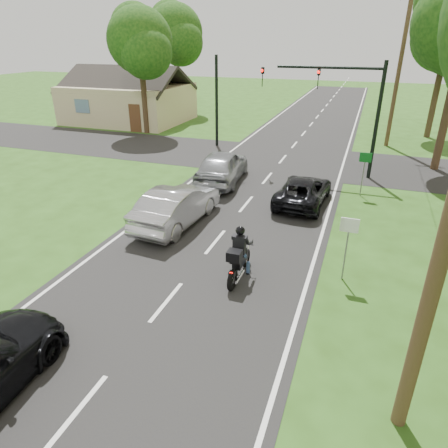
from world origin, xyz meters
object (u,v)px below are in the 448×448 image
at_px(silver_sedan, 177,206).
at_px(sign_white, 348,234).
at_px(utility_pole_far, 399,70).
at_px(traffic_signal, 343,98).
at_px(dark_suv, 303,191).
at_px(silver_suv, 222,166).
at_px(motorcycle_rider, 239,259).
at_px(sign_green, 365,164).

xyz_separation_m(silver_sedan, sign_white, (6.74, -2.02, 0.79)).
bearing_deg(sign_white, silver_sedan, 163.33).
bearing_deg(sign_white, utility_pole_far, 85.49).
bearing_deg(traffic_signal, dark_suv, -100.32).
xyz_separation_m(silver_sedan, silver_suv, (-0.07, 5.60, 0.07)).
relative_size(utility_pole_far, sign_white, 4.71).
distance_m(motorcycle_rider, silver_sedan, 4.75).
bearing_deg(utility_pole_far, sign_green, -96.73).
height_order(motorcycle_rider, silver_suv, motorcycle_rider).
distance_m(silver_suv, sign_white, 10.25).
bearing_deg(utility_pole_far, traffic_signal, -109.68).
relative_size(dark_suv, sign_green, 2.09).
xyz_separation_m(motorcycle_rider, dark_suv, (0.84, 7.07, -0.09)).
height_order(traffic_signal, sign_green, traffic_signal).
height_order(silver_suv, traffic_signal, traffic_signal).
distance_m(traffic_signal, sign_white, 11.39).
bearing_deg(sign_white, dark_suv, 110.68).
bearing_deg(motorcycle_rider, sign_green, 69.88).
xyz_separation_m(dark_suv, sign_white, (2.27, -6.02, 0.97)).
relative_size(silver_sedan, sign_green, 2.26).
relative_size(motorcycle_rider, utility_pole_far, 0.21).
height_order(silver_sedan, traffic_signal, traffic_signal).
bearing_deg(silver_sedan, motorcycle_rider, 143.84).
relative_size(traffic_signal, sign_white, 3.00).
height_order(silver_sedan, utility_pole_far, utility_pole_far).
bearing_deg(dark_suv, motorcycle_rider, 85.89).
distance_m(dark_suv, sign_green, 3.31).
height_order(dark_suv, silver_suv, silver_suv).
height_order(dark_suv, traffic_signal, traffic_signal).
bearing_deg(silver_suv, silver_sedan, 85.17).
relative_size(silver_suv, sign_green, 2.38).
distance_m(silver_sedan, sign_green, 9.20).
bearing_deg(sign_green, motorcycle_rider, -110.12).
height_order(dark_suv, utility_pole_far, utility_pole_far).
distance_m(utility_pole_far, sign_white, 19.39).
bearing_deg(motorcycle_rider, silver_suv, 113.13).
bearing_deg(silver_sedan, dark_suv, -134.11).
distance_m(motorcycle_rider, traffic_signal, 12.66).
relative_size(silver_suv, utility_pole_far, 0.51).
distance_m(sign_white, sign_green, 8.00).
distance_m(silver_sedan, traffic_signal, 11.00).
bearing_deg(utility_pole_far, dark_suv, -106.18).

